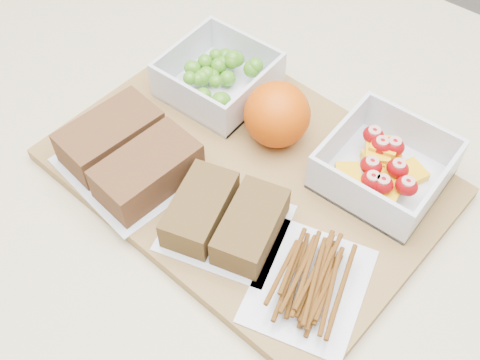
% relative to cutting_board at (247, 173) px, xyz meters
% --- Properties ---
extents(counter, '(1.20, 0.90, 0.90)m').
position_rel_cutting_board_xyz_m(counter, '(0.03, -0.01, -0.46)').
color(counter, beige).
rests_on(counter, ground).
extents(cutting_board, '(0.44, 0.33, 0.02)m').
position_rel_cutting_board_xyz_m(cutting_board, '(0.00, 0.00, 0.00)').
color(cutting_board, olive).
rests_on(cutting_board, counter).
extents(grape_container, '(0.12, 0.12, 0.05)m').
position_rel_cutting_board_xyz_m(grape_container, '(-0.11, 0.08, 0.03)').
color(grape_container, silver).
rests_on(grape_container, cutting_board).
extents(fruit_container, '(0.12, 0.12, 0.05)m').
position_rel_cutting_board_xyz_m(fruit_container, '(0.13, 0.08, 0.03)').
color(fruit_container, silver).
rests_on(fruit_container, cutting_board).
extents(orange, '(0.08, 0.08, 0.08)m').
position_rel_cutting_board_xyz_m(orange, '(-0.00, 0.06, 0.05)').
color(orange, '#D54E05').
rests_on(orange, cutting_board).
extents(sandwich_bag_left, '(0.17, 0.15, 0.04)m').
position_rel_cutting_board_xyz_m(sandwich_bag_left, '(-0.11, -0.08, 0.03)').
color(sandwich_bag_left, silver).
rests_on(sandwich_bag_left, cutting_board).
extents(sandwich_bag_center, '(0.15, 0.14, 0.04)m').
position_rel_cutting_board_xyz_m(sandwich_bag_center, '(0.03, -0.08, 0.03)').
color(sandwich_bag_center, silver).
rests_on(sandwich_bag_center, cutting_board).
extents(pretzel_bag, '(0.14, 0.15, 0.03)m').
position_rel_cutting_board_xyz_m(pretzel_bag, '(0.14, -0.08, 0.02)').
color(pretzel_bag, silver).
rests_on(pretzel_bag, cutting_board).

